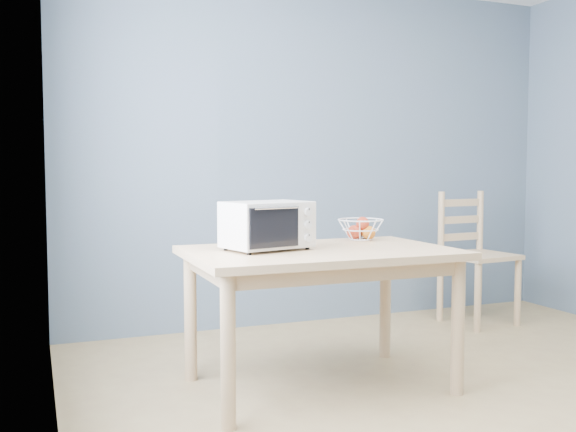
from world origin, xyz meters
name	(u,v)px	position (x,y,z in m)	size (l,w,h in m)	color
room	(532,141)	(0.00, 0.00, 1.30)	(4.01, 4.51, 2.61)	tan
dining_table	(320,268)	(-0.66, 0.83, 0.65)	(1.40, 0.90, 0.75)	tan
toaster_oven	(264,225)	(-0.96, 0.88, 0.88)	(0.49, 0.41, 0.26)	silver
fruit_basket	(361,229)	(-0.26, 1.13, 0.82)	(0.33, 0.33, 0.14)	white
dining_chair	(474,258)	(1.07, 1.75, 0.50)	(0.52, 0.52, 1.01)	tan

